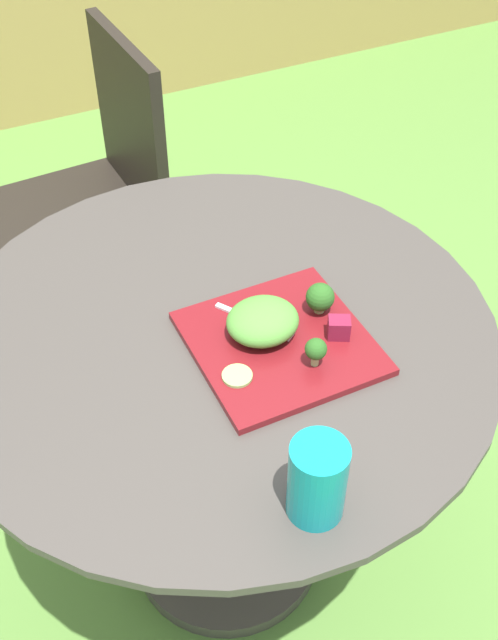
# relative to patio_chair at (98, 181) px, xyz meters

# --- Properties ---
(ground_plane) EXTENTS (12.00, 12.00, 0.00)m
(ground_plane) POSITION_rel_patio_chair_xyz_m (-0.03, -0.88, -0.53)
(ground_plane) COLOR #568438
(patio_table) EXTENTS (0.98, 0.98, 0.75)m
(patio_table) POSITION_rel_patio_chair_xyz_m (-0.03, -0.88, -0.02)
(patio_table) COLOR #423D38
(patio_table) RESTS_ON ground_plane
(patio_chair) EXTENTS (0.46, 0.46, 0.90)m
(patio_chair) POSITION_rel_patio_chair_xyz_m (0.00, 0.00, 0.00)
(patio_chair) COLOR black
(patio_chair) RESTS_ON ground_plane
(salad_plate) EXTENTS (0.29, 0.29, 0.01)m
(salad_plate) POSITION_rel_patio_chair_xyz_m (0.05, -0.96, 0.23)
(salad_plate) COLOR maroon
(salad_plate) RESTS_ON patio_table
(drinking_glass) EXTENTS (0.08, 0.08, 0.13)m
(drinking_glass) POSITION_rel_patio_chair_xyz_m (-0.05, -1.27, 0.28)
(drinking_glass) COLOR #0F8C93
(drinking_glass) RESTS_ON patio_table
(fork) EXTENTS (0.10, 0.14, 0.00)m
(fork) POSITION_rel_patio_chair_xyz_m (0.04, -0.92, 0.24)
(fork) COLOR silver
(fork) RESTS_ON salad_plate
(lettuce_mound) EXTENTS (0.13, 0.11, 0.06)m
(lettuce_mound) POSITION_rel_patio_chair_xyz_m (0.03, -0.94, 0.27)
(lettuce_mound) COLOR #519338
(lettuce_mound) RESTS_ON salad_plate
(broccoli_floret_0) EXTENTS (0.04, 0.04, 0.05)m
(broccoli_floret_0) POSITION_rel_patio_chair_xyz_m (0.08, -1.04, 0.27)
(broccoli_floret_0) COLOR #99B770
(broccoli_floret_0) RESTS_ON salad_plate
(broccoli_floret_1) EXTENTS (0.05, 0.05, 0.06)m
(broccoli_floret_1) POSITION_rel_patio_chair_xyz_m (0.15, -0.93, 0.27)
(broccoli_floret_1) COLOR #99B770
(broccoli_floret_1) RESTS_ON salad_plate
(cucumber_slice_0) EXTENTS (0.05, 0.05, 0.01)m
(cucumber_slice_0) POSITION_rel_patio_chair_xyz_m (-0.05, -1.01, 0.24)
(cucumber_slice_0) COLOR #8EB766
(cucumber_slice_0) RESTS_ON salad_plate
(beet_chunk_0) EXTENTS (0.05, 0.04, 0.04)m
(beet_chunk_0) POSITION_rel_patio_chair_xyz_m (0.14, -1.00, 0.26)
(beet_chunk_0) COLOR maroon
(beet_chunk_0) RESTS_ON salad_plate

